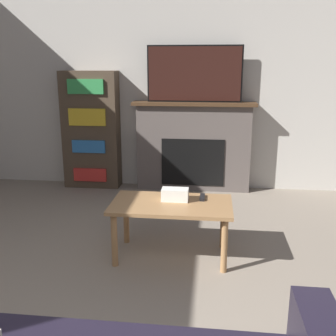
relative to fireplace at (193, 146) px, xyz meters
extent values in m
cube|color=beige|center=(-0.20, 0.14, 0.79)|extent=(6.36, 0.06, 2.70)
cube|color=#605651|center=(0.00, 0.00, -0.02)|extent=(1.42, 0.22, 1.08)
cube|color=black|center=(0.00, -0.11, -0.19)|extent=(0.78, 0.01, 0.59)
cube|color=#4C331E|center=(0.00, -0.02, 0.53)|extent=(1.52, 0.28, 0.04)
cube|color=black|center=(0.00, -0.02, 0.89)|extent=(1.15, 0.03, 0.67)
cube|color=#331914|center=(0.00, -0.03, 0.89)|extent=(1.11, 0.01, 0.64)
cube|color=#A87A4C|center=(-0.08, -1.87, -0.10)|extent=(0.98, 0.55, 0.03)
cylinder|color=#A87A4C|center=(-0.51, -2.09, -0.34)|extent=(0.05, 0.05, 0.44)
cylinder|color=#A87A4C|center=(0.35, -2.09, -0.34)|extent=(0.05, 0.05, 0.44)
cylinder|color=#A87A4C|center=(-0.51, -1.66, -0.34)|extent=(0.05, 0.05, 0.44)
cylinder|color=#A87A4C|center=(0.35, -1.66, -0.34)|extent=(0.05, 0.05, 0.44)
cube|color=white|center=(-0.05, -1.81, -0.04)|extent=(0.22, 0.12, 0.10)
cube|color=black|center=(0.17, -1.74, -0.08)|extent=(0.04, 0.15, 0.02)
cube|color=#4C3D2D|center=(-1.32, -0.02, 0.18)|extent=(0.71, 0.26, 1.49)
cube|color=red|center=(-1.32, -0.16, -0.38)|extent=(0.43, 0.03, 0.17)
cube|color=#2D70B7|center=(-1.32, -0.16, 0.00)|extent=(0.42, 0.03, 0.16)
cube|color=gold|center=(-1.32, -0.16, 0.37)|extent=(0.46, 0.03, 0.21)
cube|color=green|center=(-1.32, -0.16, 0.74)|extent=(0.45, 0.03, 0.18)
camera|label=1|loc=(0.24, -4.88, 1.01)|focal=42.00mm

